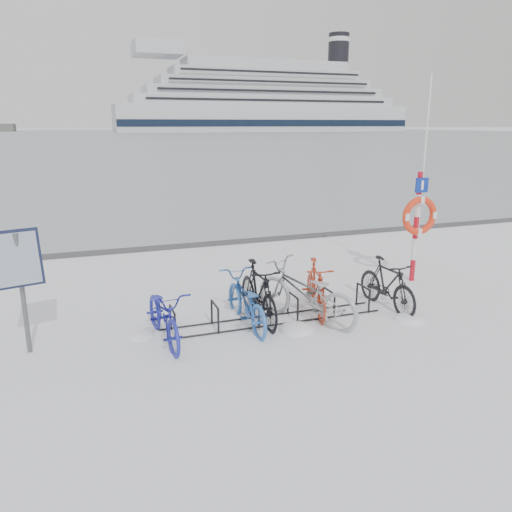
{
  "coord_description": "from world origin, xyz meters",
  "views": [
    {
      "loc": [
        -3.05,
        -7.71,
        3.39
      ],
      "look_at": [
        -0.13,
        0.6,
        1.05
      ],
      "focal_mm": 35.0,
      "sensor_mm": 36.0,
      "label": 1
    }
  ],
  "objects_px": {
    "info_board": "(19,266)",
    "cruise_ferry": "(263,105)",
    "lifebuoy_station": "(419,216)",
    "bike_rack": "(274,311)"
  },
  "relations": [
    {
      "from": "lifebuoy_station",
      "to": "bike_rack",
      "type": "bearing_deg",
      "value": -163.49
    },
    {
      "from": "bike_rack",
      "to": "lifebuoy_station",
      "type": "distance_m",
      "value": 4.15
    },
    {
      "from": "cruise_ferry",
      "to": "info_board",
      "type": "bearing_deg",
      "value": -111.11
    },
    {
      "from": "info_board",
      "to": "cruise_ferry",
      "type": "bearing_deg",
      "value": 54.11
    },
    {
      "from": "bike_rack",
      "to": "info_board",
      "type": "height_order",
      "value": "info_board"
    },
    {
      "from": "bike_rack",
      "to": "cruise_ferry",
      "type": "height_order",
      "value": "cruise_ferry"
    },
    {
      "from": "lifebuoy_station",
      "to": "cruise_ferry",
      "type": "distance_m",
      "value": 221.11
    },
    {
      "from": "bike_rack",
      "to": "cruise_ferry",
      "type": "bearing_deg",
      "value": 69.85
    },
    {
      "from": "info_board",
      "to": "cruise_ferry",
      "type": "distance_m",
      "value": 224.81
    },
    {
      "from": "bike_rack",
      "to": "cruise_ferry",
      "type": "xyz_separation_m",
      "value": [
        76.88,
        209.55,
        11.56
      ]
    }
  ]
}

